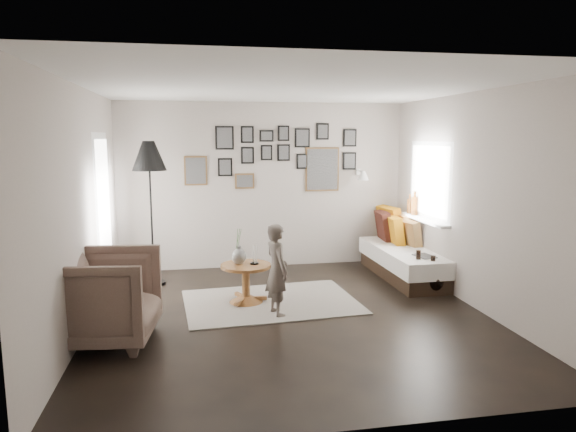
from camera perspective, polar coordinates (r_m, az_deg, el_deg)
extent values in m
plane|color=black|center=(6.08, 0.38, -11.02)|extent=(4.80, 4.80, 0.00)
plane|color=#ADA197|center=(8.13, -2.74, 3.38)|extent=(4.50, 0.00, 4.50)
plane|color=#ADA197|center=(3.48, 7.75, -3.89)|extent=(4.50, 0.00, 4.50)
plane|color=#ADA197|center=(5.80, -22.01, 0.60)|extent=(0.00, 4.80, 4.80)
plane|color=#ADA197|center=(6.57, 20.06, 1.59)|extent=(0.00, 4.80, 4.80)
plane|color=white|center=(5.75, 0.41, 14.15)|extent=(4.80, 4.80, 0.00)
plane|color=white|center=(7.00, -19.82, -0.06)|extent=(0.00, 2.14, 2.14)
plane|color=white|center=(7.00, -19.82, -0.06)|extent=(0.00, 1.88, 1.88)
plane|color=white|center=(7.00, -19.82, -0.06)|extent=(0.00, 1.93, 1.93)
plane|color=white|center=(7.61, 15.48, 3.84)|extent=(0.00, 1.30, 1.30)
plane|color=white|center=(7.61, 15.48, 3.84)|extent=(0.00, 1.14, 1.14)
cube|color=white|center=(7.65, 14.90, -0.42)|extent=(0.15, 1.32, 0.04)
cylinder|color=#8C4C14|center=(7.94, 13.88, 1.12)|extent=(0.10, 0.10, 0.28)
cylinder|color=#8C4C14|center=(8.10, 13.38, 1.06)|extent=(0.08, 0.08, 0.22)
cube|color=brown|center=(8.03, -10.22, 4.97)|extent=(0.35, 0.03, 0.45)
cube|color=black|center=(8.01, -10.21, 4.97)|extent=(0.30, 0.01, 0.40)
cube|color=black|center=(8.03, -7.06, 8.62)|extent=(0.28, 0.03, 0.36)
cube|color=black|center=(8.01, -7.06, 8.62)|extent=(0.23, 0.01, 0.31)
cube|color=black|center=(8.04, -7.00, 5.41)|extent=(0.22, 0.03, 0.28)
cube|color=black|center=(8.02, -7.00, 5.40)|extent=(0.17, 0.01, 0.23)
cube|color=black|center=(8.05, -4.55, 9.01)|extent=(0.20, 0.03, 0.26)
cube|color=black|center=(8.04, -4.54, 9.01)|extent=(0.15, 0.01, 0.21)
cube|color=black|center=(8.06, -4.52, 6.73)|extent=(0.20, 0.03, 0.26)
cube|color=black|center=(8.04, -4.51, 6.73)|extent=(0.15, 0.01, 0.21)
cube|color=black|center=(8.09, -2.41, 8.89)|extent=(0.22, 0.03, 0.18)
cube|color=black|center=(8.07, -2.39, 8.89)|extent=(0.17, 0.01, 0.13)
cube|color=black|center=(8.09, -2.40, 7.05)|extent=(0.18, 0.03, 0.24)
cube|color=black|center=(8.08, -2.38, 7.04)|extent=(0.13, 0.01, 0.19)
cube|color=black|center=(8.13, -0.50, 9.17)|extent=(0.18, 0.03, 0.24)
cube|color=black|center=(8.11, -0.48, 9.18)|extent=(0.13, 0.01, 0.19)
cube|color=black|center=(8.13, -0.50, 7.06)|extent=(0.20, 0.03, 0.26)
cube|color=black|center=(8.12, -0.48, 7.06)|extent=(0.15, 0.01, 0.21)
cube|color=black|center=(8.19, 1.59, 8.68)|extent=(0.24, 0.03, 0.30)
cube|color=black|center=(8.17, 1.62, 8.68)|extent=(0.19, 0.01, 0.25)
cube|color=black|center=(8.20, 1.58, 6.09)|extent=(0.18, 0.03, 0.24)
cube|color=black|center=(8.18, 1.61, 6.09)|extent=(0.13, 0.01, 0.19)
cube|color=brown|center=(8.28, 3.82, 5.20)|extent=(0.55, 0.03, 0.70)
cube|color=black|center=(8.26, 3.85, 5.19)|extent=(0.50, 0.01, 0.65)
cube|color=black|center=(8.26, 3.86, 9.36)|extent=(0.20, 0.03, 0.26)
cube|color=black|center=(8.24, 3.90, 9.36)|extent=(0.15, 0.01, 0.21)
cube|color=black|center=(8.38, 6.88, 8.62)|extent=(0.22, 0.03, 0.28)
cube|color=black|center=(8.36, 6.91, 8.62)|extent=(0.17, 0.01, 0.23)
cube|color=black|center=(8.39, 6.83, 6.09)|extent=(0.22, 0.03, 0.28)
cube|color=black|center=(8.37, 6.87, 6.09)|extent=(0.17, 0.01, 0.23)
cube|color=brown|center=(8.08, -4.84, 3.89)|extent=(0.30, 0.03, 0.24)
cube|color=black|center=(8.06, -4.83, 3.88)|extent=(0.25, 0.01, 0.19)
cube|color=white|center=(8.43, 7.82, 4.86)|extent=(0.06, 0.04, 0.10)
cylinder|color=white|center=(8.32, 8.08, 4.94)|extent=(0.02, 0.24, 0.02)
cone|color=white|center=(8.20, 8.35, 4.46)|extent=(0.18, 0.18, 0.14)
cube|color=silver|center=(6.55, -1.91, -9.51)|extent=(2.23, 1.64, 0.01)
cone|color=brown|center=(6.55, -4.67, -9.19)|extent=(0.47, 0.47, 0.09)
cylinder|color=brown|center=(6.49, -4.70, -7.48)|extent=(0.10, 0.10, 0.36)
cylinder|color=brown|center=(6.43, -4.72, -5.54)|extent=(0.63, 0.63, 0.04)
ellipsoid|color=black|center=(6.41, -5.46, -4.51)|extent=(0.18, 0.18, 0.20)
cylinder|color=black|center=(6.39, -5.48, -3.49)|extent=(0.05, 0.05, 0.04)
cylinder|color=black|center=(6.43, -3.74, -5.27)|extent=(0.11, 0.11, 0.02)
cube|color=black|center=(7.84, 13.13, -5.89)|extent=(0.82, 1.88, 0.22)
cube|color=white|center=(7.79, 13.18, -4.35)|extent=(0.88, 1.94, 0.24)
cube|color=#C3710B|center=(8.42, 11.33, -0.79)|extent=(0.31, 0.58, 0.55)
cube|color=#331510|center=(8.29, 10.68, -1.13)|extent=(0.26, 0.51, 0.49)
cube|color=brown|center=(8.24, 12.73, -1.32)|extent=(0.36, 0.52, 0.47)
cube|color=#C3710B|center=(8.04, 11.82, -1.60)|extent=(0.24, 0.46, 0.45)
cube|color=brown|center=(7.95, 13.35, -1.92)|extent=(0.29, 0.45, 0.41)
cube|color=black|center=(7.28, 14.94, -4.32)|extent=(0.27, 0.33, 0.02)
imported|color=brown|center=(5.53, -19.82, -8.49)|extent=(1.14, 1.11, 0.94)
cube|color=silver|center=(5.57, -19.47, -8.22)|extent=(0.48, 0.49, 0.19)
cylinder|color=black|center=(7.57, -14.65, -7.20)|extent=(0.31, 0.31, 0.03)
cylinder|color=black|center=(7.38, -14.91, -0.64)|extent=(0.03, 0.03, 1.79)
cone|color=black|center=(7.29, -15.20, 6.48)|extent=(0.47, 0.47, 0.40)
cube|color=black|center=(5.58, -19.62, -11.46)|extent=(0.22, 0.09, 0.30)
cube|color=silver|center=(5.56, -19.34, -11.53)|extent=(0.23, 0.18, 0.30)
ellipsoid|color=black|center=(7.15, 14.20, -6.46)|extent=(0.38, 0.38, 0.43)
cylinder|color=black|center=(7.08, 14.29, -4.25)|extent=(0.06, 0.06, 0.13)
ellipsoid|color=black|center=(7.12, 15.73, -6.80)|extent=(0.33, 0.33, 0.38)
cylinder|color=black|center=(7.05, 15.81, -4.79)|extent=(0.06, 0.06, 0.13)
imported|color=#564B44|center=(5.97, -1.24, -6.00)|extent=(0.35, 0.45, 1.08)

